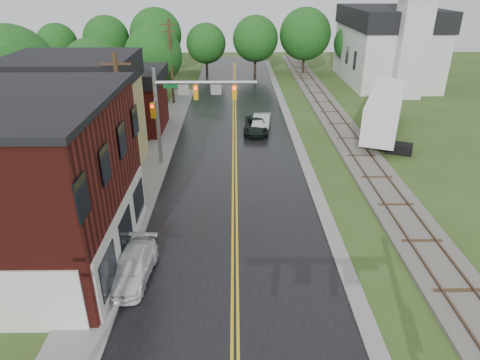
{
  "coord_description": "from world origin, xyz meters",
  "views": [
    {
      "loc": [
        0.04,
        -3.05,
        12.93
      ],
      "look_at": [
        0.29,
        16.71,
        3.5
      ],
      "focal_mm": 32.0,
      "sensor_mm": 36.0,
      "label": 1
    }
  ],
  "objects_px": {
    "traffic_signal_far": "(186,100)",
    "semi_trailer": "(385,110)",
    "utility_pole_c": "(171,61)",
    "tree_left_e": "(155,57)",
    "suv_dark": "(256,125)",
    "sedan_silver": "(261,123)",
    "pickup_white": "(133,267)",
    "utility_pole_b": "(123,125)",
    "tree_left_c": "(94,71)",
    "church": "(391,38)",
    "tree_left_b": "(13,75)"
  },
  "relations": [
    {
      "from": "traffic_signal_far",
      "to": "semi_trailer",
      "type": "height_order",
      "value": "traffic_signal_far"
    },
    {
      "from": "utility_pole_c",
      "to": "semi_trailer",
      "type": "height_order",
      "value": "utility_pole_c"
    },
    {
      "from": "tree_left_e",
      "to": "suv_dark",
      "type": "bearing_deg",
      "value": -47.06
    },
    {
      "from": "traffic_signal_far",
      "to": "tree_left_e",
      "type": "xyz_separation_m",
      "value": [
        -5.38,
        18.9,
        -0.16
      ]
    },
    {
      "from": "sedan_silver",
      "to": "pickup_white",
      "type": "distance_m",
      "value": 22.64
    },
    {
      "from": "utility_pole_b",
      "to": "traffic_signal_far",
      "type": "bearing_deg",
      "value": 56.32
    },
    {
      "from": "tree_left_e",
      "to": "suv_dark",
      "type": "xyz_separation_m",
      "value": [
        10.84,
        -11.65,
        -4.15
      ]
    },
    {
      "from": "traffic_signal_far",
      "to": "utility_pole_b",
      "type": "bearing_deg",
      "value": -123.68
    },
    {
      "from": "tree_left_e",
      "to": "pickup_white",
      "type": "distance_m",
      "value": 33.09
    },
    {
      "from": "tree_left_c",
      "to": "pickup_white",
      "type": "xyz_separation_m",
      "value": [
        9.05,
        -26.57,
        -3.9
      ]
    },
    {
      "from": "pickup_white",
      "to": "tree_left_c",
      "type": "bearing_deg",
      "value": 113.08
    },
    {
      "from": "tree_left_e",
      "to": "traffic_signal_far",
      "type": "bearing_deg",
      "value": -74.11
    },
    {
      "from": "church",
      "to": "tree_left_b",
      "type": "bearing_deg",
      "value": -150.01
    },
    {
      "from": "tree_left_b",
      "to": "tree_left_c",
      "type": "height_order",
      "value": "tree_left_b"
    },
    {
      "from": "tree_left_c",
      "to": "sedan_silver",
      "type": "distance_m",
      "value": 17.54
    },
    {
      "from": "church",
      "to": "semi_trailer",
      "type": "bearing_deg",
      "value": -108.27
    },
    {
      "from": "tree_left_c",
      "to": "semi_trailer",
      "type": "distance_m",
      "value": 27.99
    },
    {
      "from": "utility_pole_c",
      "to": "suv_dark",
      "type": "distance_m",
      "value": 13.74
    },
    {
      "from": "tree_left_b",
      "to": "utility_pole_c",
      "type": "bearing_deg",
      "value": 47.61
    },
    {
      "from": "church",
      "to": "tree_left_c",
      "type": "bearing_deg",
      "value": -157.76
    },
    {
      "from": "church",
      "to": "utility_pole_b",
      "type": "bearing_deg",
      "value": -130.18
    },
    {
      "from": "traffic_signal_far",
      "to": "semi_trailer",
      "type": "xyz_separation_m",
      "value": [
        16.76,
        6.42,
        -2.7
      ]
    },
    {
      "from": "utility_pole_b",
      "to": "tree_left_b",
      "type": "relative_size",
      "value": 0.93
    },
    {
      "from": "utility_pole_c",
      "to": "tree_left_b",
      "type": "bearing_deg",
      "value": -132.39
    },
    {
      "from": "traffic_signal_far",
      "to": "utility_pole_c",
      "type": "distance_m",
      "value": 17.33
    },
    {
      "from": "tree_left_c",
      "to": "suv_dark",
      "type": "xyz_separation_m",
      "value": [
        15.84,
        -5.65,
        -3.85
      ]
    },
    {
      "from": "tree_left_c",
      "to": "suv_dark",
      "type": "relative_size",
      "value": 1.61
    },
    {
      "from": "utility_pole_c",
      "to": "tree_left_b",
      "type": "xyz_separation_m",
      "value": [
        -11.05,
        -12.1,
        1.0
      ]
    },
    {
      "from": "church",
      "to": "suv_dark",
      "type": "relative_size",
      "value": 4.22
    },
    {
      "from": "utility_pole_b",
      "to": "utility_pole_c",
      "type": "height_order",
      "value": "same"
    },
    {
      "from": "church",
      "to": "pickup_white",
      "type": "xyz_separation_m",
      "value": [
        -24.8,
        -40.41,
        -5.22
      ]
    },
    {
      "from": "tree_left_e",
      "to": "sedan_silver",
      "type": "height_order",
      "value": "tree_left_e"
    },
    {
      "from": "utility_pole_b",
      "to": "tree_left_e",
      "type": "bearing_deg",
      "value": 94.9
    },
    {
      "from": "utility_pole_c",
      "to": "pickup_white",
      "type": "xyz_separation_m",
      "value": [
        2.0,
        -30.68,
        -4.1
      ]
    },
    {
      "from": "tree_left_e",
      "to": "semi_trailer",
      "type": "xyz_separation_m",
      "value": [
        22.14,
        -12.48,
        -2.54
      ]
    },
    {
      "from": "tree_left_b",
      "to": "pickup_white",
      "type": "height_order",
      "value": "tree_left_b"
    },
    {
      "from": "church",
      "to": "utility_pole_b",
      "type": "height_order",
      "value": "church"
    },
    {
      "from": "tree_left_e",
      "to": "sedan_silver",
      "type": "relative_size",
      "value": 1.86
    },
    {
      "from": "pickup_white",
      "to": "church",
      "type": "bearing_deg",
      "value": 62.74
    },
    {
      "from": "tree_left_b",
      "to": "suv_dark",
      "type": "bearing_deg",
      "value": 6.75
    },
    {
      "from": "tree_left_b",
      "to": "semi_trailer",
      "type": "distance_m",
      "value": 31.36
    },
    {
      "from": "tree_left_c",
      "to": "sedan_silver",
      "type": "bearing_deg",
      "value": -17.47
    },
    {
      "from": "utility_pole_b",
      "to": "tree_left_c",
      "type": "distance_m",
      "value": 19.24
    },
    {
      "from": "tree_left_e",
      "to": "semi_trailer",
      "type": "bearing_deg",
      "value": -29.42
    },
    {
      "from": "utility_pole_b",
      "to": "pickup_white",
      "type": "xyz_separation_m",
      "value": [
        2.0,
        -8.68,
        -4.1
      ]
    },
    {
      "from": "tree_left_b",
      "to": "tree_left_e",
      "type": "bearing_deg",
      "value": 57.26
    },
    {
      "from": "church",
      "to": "suv_dark",
      "type": "height_order",
      "value": "church"
    },
    {
      "from": "utility_pole_b",
      "to": "suv_dark",
      "type": "relative_size",
      "value": 1.9
    },
    {
      "from": "traffic_signal_far",
      "to": "tree_left_c",
      "type": "bearing_deg",
      "value": 128.82
    },
    {
      "from": "church",
      "to": "utility_pole_b",
      "type": "xyz_separation_m",
      "value": [
        -26.8,
        -31.74,
        -1.11
      ]
    }
  ]
}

